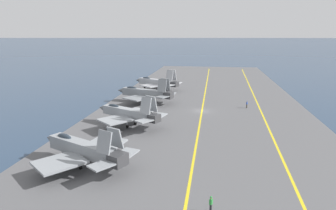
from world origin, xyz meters
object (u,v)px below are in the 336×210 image
object	(u,v)px
parked_jet_second	(128,113)
crew_green_vest	(211,203)
parked_jet_fourth	(157,82)
parked_jet_nearest	(83,149)
parked_jet_third	(145,93)
crew_blue_vest	(247,104)

from	to	relation	value
parked_jet_second	crew_green_vest	size ratio (longest dim) A/B	8.69
parked_jet_fourth	parked_jet_nearest	bearing A→B (deg)	-179.53
parked_jet_nearest	parked_jet_second	bearing A→B (deg)	-3.94
parked_jet_second	parked_jet_third	size ratio (longest dim) A/B	0.93
parked_jet_third	crew_green_vest	bearing A→B (deg)	-159.30
parked_jet_second	crew_green_vest	bearing A→B (deg)	-148.47
parked_jet_third	parked_jet_second	bearing A→B (deg)	-176.03
parked_jet_second	crew_blue_vest	world-z (taller)	parked_jet_second
parked_jet_third	crew_blue_vest	world-z (taller)	parked_jet_third
parked_jet_second	parked_jet_third	bearing A→B (deg)	3.97
parked_jet_nearest	parked_jet_third	size ratio (longest dim) A/B	0.95
crew_blue_vest	parked_jet_third	bearing A→B (deg)	85.29
parked_jet_second	parked_jet_fourth	xyz separation A→B (m)	(37.75, 1.68, -0.15)
parked_jet_third	crew_blue_vest	distance (m)	25.66
crew_green_vest	crew_blue_vest	xyz separation A→B (m)	(44.53, -7.91, -0.00)
parked_jet_nearest	crew_blue_vest	xyz separation A→B (m)	(35.88, -25.35, -1.35)
parked_jet_fourth	crew_blue_vest	xyz separation A→B (m)	(-19.66, -25.81, -1.50)
parked_jet_nearest	crew_green_vest	size ratio (longest dim) A/B	8.87
crew_green_vest	parked_jet_nearest	bearing A→B (deg)	63.62
parked_jet_second	crew_green_vest	world-z (taller)	parked_jet_second
parked_jet_third	crew_green_vest	distance (m)	49.87
parked_jet_nearest	parked_jet_second	size ratio (longest dim) A/B	1.02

